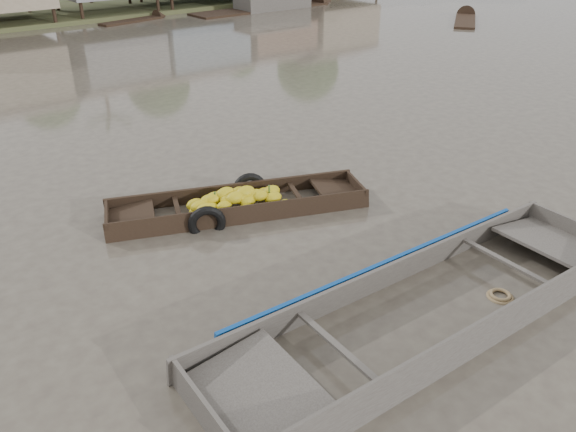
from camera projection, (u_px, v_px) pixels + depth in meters
ground at (276, 282)px, 9.63m from camera, size 120.00×120.00×0.00m
banana_boat at (235, 205)px, 11.86m from camera, size 5.55×3.30×0.79m
viewer_boat at (429, 312)px, 8.80m from camera, size 8.08×2.59×0.64m
distant_boats at (225, 13)px, 34.35m from camera, size 36.21×14.92×1.38m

